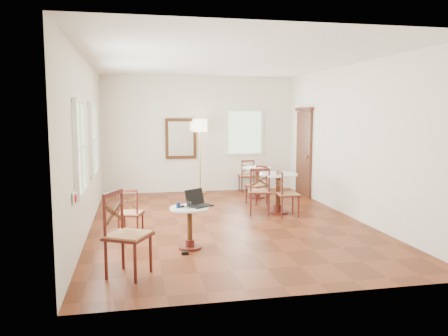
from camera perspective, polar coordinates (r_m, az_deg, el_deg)
name	(u,v)px	position (r m, az deg, el deg)	size (l,w,h in m)	color
ground	(227,222)	(8.48, 0.41, -6.97)	(7.00, 7.00, 0.00)	#622610
room_shell	(221,122)	(8.49, -0.36, 5.94)	(5.02, 7.02, 3.01)	silver
cafe_table_near	(190,223)	(6.81, -4.41, -7.05)	(0.60, 0.60, 0.64)	#4E1913
cafe_table_mid	(278,189)	(9.23, 6.95, -2.65)	(0.78, 0.78, 0.82)	#4E1913
cafe_table_back	(257,179)	(10.86, 4.23, -1.40)	(0.71, 0.71, 0.75)	#4E1913
chair_near_a	(130,213)	(7.55, -11.91, -5.65)	(0.47, 0.47, 0.83)	#4E1913
chair_near_b	(126,234)	(5.79, -12.42, -8.29)	(0.67, 0.67, 1.07)	#4E1913
chair_mid_a	(260,191)	(9.08, 4.59, -2.96)	(0.54, 0.54, 0.97)	#4E1913
chair_mid_b	(286,194)	(8.98, 7.99, -3.31)	(0.42, 0.42, 0.91)	#4E1913
chair_back_a	(247,176)	(11.74, 2.90, -0.98)	(0.39, 0.39, 0.84)	#4E1913
chair_back_b	(257,185)	(10.16, 4.28, -2.18)	(0.54, 0.54, 0.87)	#4E1913
floor_lamp	(200,130)	(11.33, -3.10, 4.83)	(0.37, 0.37, 1.91)	#BF8C3F
laptop	(198,202)	(6.84, -3.39, -4.35)	(0.45, 0.43, 0.25)	black
mouse	(183,206)	(6.77, -5.33, -4.89)	(0.08, 0.05, 0.03)	black
navy_mug	(178,205)	(6.73, -5.85, -4.75)	(0.10, 0.07, 0.08)	#101835
water_glass	(189,205)	(6.68, -4.50, -4.69)	(0.07, 0.07, 0.11)	white
power_adapter	(185,253)	(6.63, -5.01, -10.80)	(0.10, 0.06, 0.04)	black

